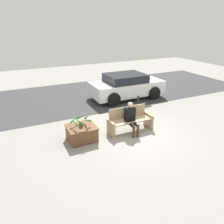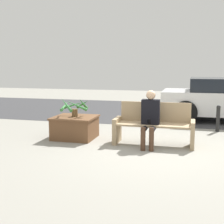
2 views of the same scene
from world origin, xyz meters
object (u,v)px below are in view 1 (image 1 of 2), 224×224
person_seated (131,117)px  potted_plant (81,120)px  bench (130,120)px  planter_box (82,133)px  bollard_post (138,102)px  parked_car (126,86)px

person_seated → potted_plant: 1.89m
person_seated → bench: bearing=72.0°
bench → potted_plant: potted_plant is taller
bench → potted_plant: size_ratio=2.37×
bench → planter_box: bench is taller
bollard_post → person_seated: bearing=-128.2°
person_seated → potted_plant: (-1.87, 0.31, 0.11)m
bench → person_seated: bearing=-108.0°
potted_plant → parked_car: 5.15m
bench → bollard_post: (1.49, 1.77, -0.06)m
bench → bollard_post: bench is taller
potted_plant → parked_car: size_ratio=0.19×
bench → parked_car: bearing=62.8°
person_seated → bollard_post: (1.56, 1.98, -0.30)m
bench → parked_car: (1.85, 3.59, 0.26)m
person_seated → parked_car: size_ratio=0.31×
potted_plant → bench: bearing=-2.9°
parked_car → bollard_post: size_ratio=5.60×
bench → planter_box: size_ratio=1.75×
planter_box → parked_car: 5.16m
bollard_post → parked_car: bearing=79.0°
potted_plant → bollard_post: (3.42, 1.67, -0.41)m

